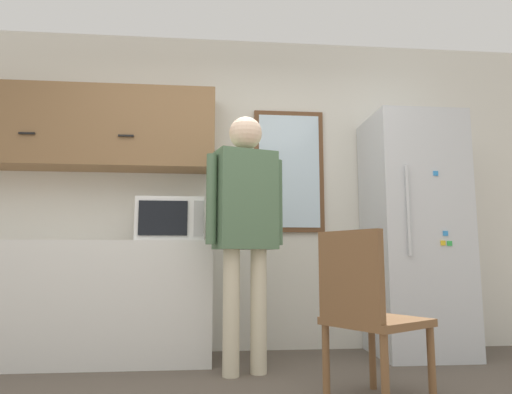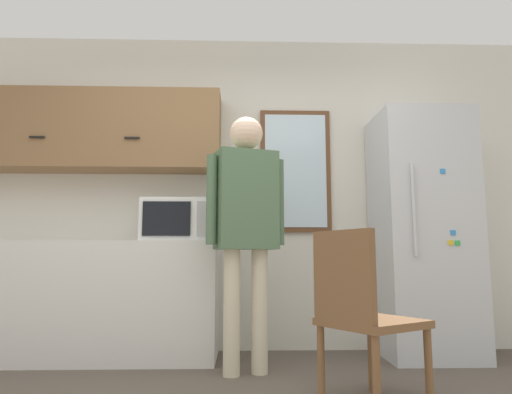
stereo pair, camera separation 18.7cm
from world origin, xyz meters
name	(u,v)px [view 2 (the right image)]	position (x,y,z in m)	size (l,w,h in m)	color
back_wall	(229,189)	(0.00, 1.97, 1.35)	(6.00, 0.06, 2.70)	silver
counter	(77,300)	(-1.14, 1.63, 0.44)	(2.13, 0.62, 0.88)	silver
upper_cabinets	(92,131)	(-1.14, 1.78, 1.80)	(2.13, 0.34, 0.66)	olive
microwave	(176,221)	(-0.39, 1.57, 1.04)	(0.50, 0.38, 0.32)	white
person	(246,213)	(0.14, 1.15, 1.06)	(0.53, 0.33, 1.73)	beige
refrigerator	(423,233)	(1.54, 1.61, 0.95)	(0.70, 0.67, 1.91)	silver
chair	(360,309)	(0.73, 0.46, 0.49)	(0.61, 0.61, 0.90)	brown
window	(295,171)	(0.58, 1.93, 1.51)	(0.61, 0.05, 1.07)	brown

